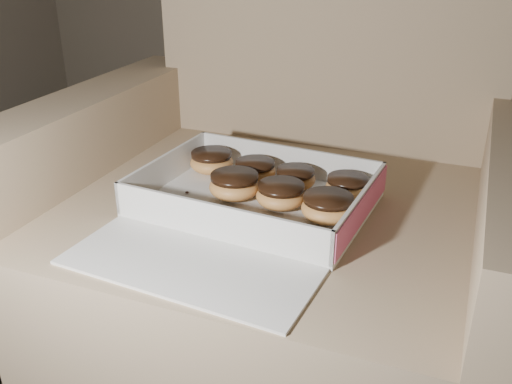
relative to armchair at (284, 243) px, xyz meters
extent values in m
cube|color=#947C5F|center=(0.00, -0.05, -0.09)|extent=(0.78, 0.78, 0.46)
cube|color=#947C5F|center=(0.00, 0.31, 0.42)|extent=(0.78, 0.15, 0.56)
cube|color=#947C5F|center=(-0.42, -0.05, -0.02)|extent=(0.13, 0.78, 0.61)
cube|color=#947C5F|center=(0.42, -0.05, -0.02)|extent=(0.13, 0.78, 0.61)
cube|color=silver|center=(-0.02, -0.11, 0.14)|extent=(0.42, 0.32, 0.01)
cube|color=silver|center=(-0.01, 0.03, 0.17)|extent=(0.39, 0.04, 0.06)
cube|color=silver|center=(-0.03, -0.26, 0.17)|extent=(0.39, 0.04, 0.06)
cube|color=silver|center=(-0.21, -0.10, 0.17)|extent=(0.03, 0.30, 0.06)
cube|color=silver|center=(0.18, -0.13, 0.17)|extent=(0.03, 0.30, 0.06)
cube|color=#D25482|center=(0.18, -0.13, 0.17)|extent=(0.02, 0.29, 0.05)
cube|color=silver|center=(-0.04, -0.34, 0.14)|extent=(0.40, 0.20, 0.01)
ellipsoid|color=#E5A550|center=(-0.15, -0.01, 0.16)|extent=(0.09, 0.09, 0.04)
cylinder|color=black|center=(-0.15, -0.01, 0.18)|extent=(0.08, 0.08, 0.01)
ellipsoid|color=#E5A550|center=(0.12, -0.13, 0.16)|extent=(0.09, 0.09, 0.04)
cylinder|color=black|center=(0.12, -0.13, 0.18)|extent=(0.08, 0.08, 0.01)
ellipsoid|color=#E5A550|center=(-0.06, -0.11, 0.17)|extent=(0.09, 0.09, 0.05)
cylinder|color=black|center=(-0.06, -0.11, 0.19)|extent=(0.09, 0.09, 0.01)
ellipsoid|color=#E5A550|center=(0.03, -0.11, 0.16)|extent=(0.09, 0.09, 0.04)
cylinder|color=black|center=(0.03, -0.11, 0.18)|extent=(0.08, 0.08, 0.01)
ellipsoid|color=#E5A550|center=(-0.05, -0.02, 0.16)|extent=(0.08, 0.08, 0.04)
cylinder|color=black|center=(-0.05, -0.02, 0.18)|extent=(0.08, 0.08, 0.01)
ellipsoid|color=#E5A550|center=(0.13, -0.03, 0.16)|extent=(0.08, 0.08, 0.04)
cylinder|color=black|center=(0.13, -0.03, 0.18)|extent=(0.08, 0.08, 0.01)
ellipsoid|color=#E5A550|center=(0.03, -0.03, 0.16)|extent=(0.08, 0.08, 0.04)
cylinder|color=black|center=(0.03, -0.03, 0.18)|extent=(0.07, 0.07, 0.01)
ellipsoid|color=black|center=(-0.03, -0.22, 0.15)|extent=(0.01, 0.01, 0.00)
ellipsoid|color=black|center=(-0.15, -0.12, 0.15)|extent=(0.01, 0.01, 0.00)
ellipsoid|color=black|center=(-0.03, -0.21, 0.15)|extent=(0.01, 0.01, 0.00)
ellipsoid|color=black|center=(-0.16, -0.16, 0.15)|extent=(0.01, 0.01, 0.00)
ellipsoid|color=black|center=(-0.18, -0.19, 0.15)|extent=(0.01, 0.01, 0.00)
camera|label=1|loc=(0.33, -0.98, 0.60)|focal=40.00mm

